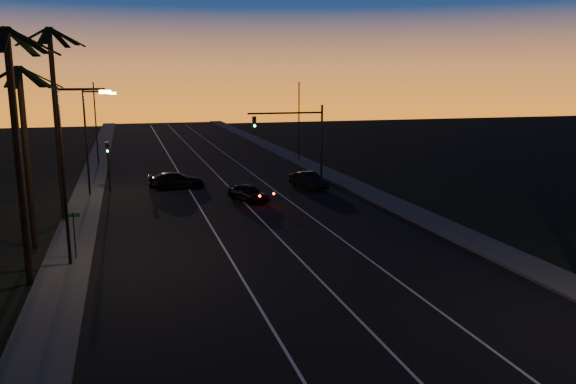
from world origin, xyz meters
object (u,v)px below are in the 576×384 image
object	(u,v)px
cross_car	(177,180)
right_car	(308,180)
lead_car	(248,193)
signal_mast	(297,130)

from	to	relation	value
cross_car	right_car	bearing A→B (deg)	-15.65
lead_car	cross_car	distance (m)	8.33
right_car	cross_car	distance (m)	11.40
right_car	cross_car	world-z (taller)	cross_car
right_car	lead_car	bearing A→B (deg)	-148.95
lead_car	right_car	size ratio (longest dim) A/B	1.01
signal_mast	lead_car	bearing A→B (deg)	-130.39
lead_car	cross_car	xyz separation A→B (m)	(-4.87, 6.76, 0.05)
signal_mast	cross_car	size ratio (longest dim) A/B	1.43
signal_mast	cross_car	xyz separation A→B (m)	(-11.10, -0.57, -4.06)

